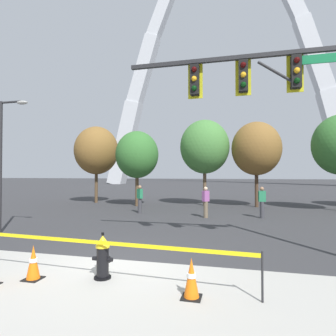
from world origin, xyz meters
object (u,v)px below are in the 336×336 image
(pedestrian_standing_center, at_px, (206,202))
(traffic_cone_mid_sidewalk, at_px, (33,263))
(fire_hydrant, at_px, (103,257))
(traffic_cone_by_hydrant, at_px, (191,278))
(street_lamp, at_px, (4,153))
(pedestrian_walking_right, at_px, (140,199))
(traffic_signal_gantry, at_px, (283,101))
(monument_arch, at_px, (223,69))
(pedestrian_walking_left, at_px, (262,202))

(pedestrian_standing_center, bearing_deg, traffic_cone_mid_sidewalk, -105.74)
(fire_hydrant, height_order, traffic_cone_by_hydrant, fire_hydrant)
(street_lamp, height_order, pedestrian_standing_center, street_lamp)
(traffic_cone_mid_sidewalk, relative_size, street_lamp, 0.15)
(street_lamp, bearing_deg, pedestrian_walking_right, 64.81)
(fire_hydrant, height_order, traffic_cone_mid_sidewalk, fire_hydrant)
(traffic_cone_mid_sidewalk, distance_m, traffic_signal_gantry, 7.41)
(monument_arch, distance_m, pedestrian_walking_right, 49.06)
(traffic_cone_by_hydrant, distance_m, pedestrian_standing_center, 9.48)
(pedestrian_standing_center, bearing_deg, monument_arch, 91.70)
(pedestrian_walking_left, bearing_deg, pedestrian_walking_right, 177.67)
(traffic_cone_mid_sidewalk, height_order, pedestrian_standing_center, pedestrian_standing_center)
(traffic_cone_mid_sidewalk, bearing_deg, monument_arch, 88.58)
(pedestrian_standing_center, bearing_deg, traffic_signal_gantry, -65.65)
(fire_hydrant, height_order, pedestrian_standing_center, pedestrian_standing_center)
(fire_hydrant, distance_m, pedestrian_walking_right, 10.12)
(traffic_cone_by_hydrant, bearing_deg, fire_hydrant, 166.08)
(fire_hydrant, distance_m, traffic_signal_gantry, 6.18)
(pedestrian_standing_center, relative_size, pedestrian_walking_right, 1.00)
(pedestrian_walking_left, relative_size, pedestrian_walking_right, 1.00)
(traffic_cone_mid_sidewalk, distance_m, street_lamp, 6.25)
(traffic_cone_by_hydrant, distance_m, pedestrian_walking_right, 11.27)
(street_lamp, bearing_deg, traffic_signal_gantry, -3.06)
(pedestrian_walking_left, bearing_deg, pedestrian_standing_center, -168.79)
(traffic_cone_mid_sidewalk, relative_size, monument_arch, 0.01)
(traffic_cone_by_hydrant, xyz_separation_m, street_lamp, (-7.71, 3.73, 2.68))
(fire_hydrant, xyz_separation_m, traffic_cone_mid_sidewalk, (-1.41, -0.42, -0.11))
(monument_arch, bearing_deg, fire_hydrant, -89.92)
(traffic_cone_by_hydrant, relative_size, street_lamp, 0.15)
(fire_hydrant, bearing_deg, street_lamp, 150.45)
(pedestrian_walking_right, bearing_deg, street_lamp, -115.19)
(monument_arch, bearing_deg, street_lamp, -96.45)
(traffic_signal_gantry, distance_m, street_lamp, 9.85)
(fire_hydrant, distance_m, traffic_cone_mid_sidewalk, 1.47)
(traffic_cone_mid_sidewalk, height_order, monument_arch, monument_arch)
(fire_hydrant, height_order, traffic_signal_gantry, traffic_signal_gantry)
(traffic_cone_mid_sidewalk, xyz_separation_m, pedestrian_standing_center, (2.64, 9.36, 0.46))
(monument_arch, bearing_deg, pedestrian_walking_left, -84.63)
(pedestrian_walking_left, bearing_deg, monument_arch, 95.37)
(pedestrian_walking_left, xyz_separation_m, pedestrian_walking_right, (-6.66, 0.27, 0.00))
(traffic_cone_mid_sidewalk, bearing_deg, street_lamp, 139.66)
(traffic_cone_by_hydrant, height_order, street_lamp, street_lamp)
(traffic_signal_gantry, height_order, street_lamp, traffic_signal_gantry)
(traffic_signal_gantry, xyz_separation_m, monument_arch, (-4.13, 50.35, 19.48))
(traffic_cone_by_hydrant, relative_size, traffic_cone_mid_sidewalk, 1.00)
(monument_arch, xyz_separation_m, pedestrian_walking_right, (-2.56, -43.30, -22.93))
(traffic_cone_mid_sidewalk, distance_m, monument_arch, 58.39)
(traffic_cone_mid_sidewalk, bearing_deg, traffic_cone_by_hydrant, -1.34)
(traffic_signal_gantry, xyz_separation_m, pedestrian_standing_center, (-2.82, 6.23, -3.45))
(street_lamp, height_order, monument_arch, monument_arch)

